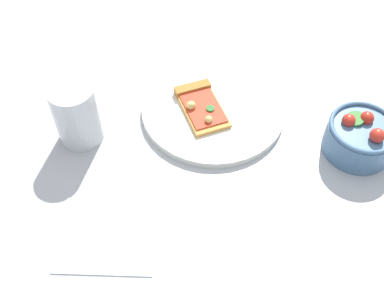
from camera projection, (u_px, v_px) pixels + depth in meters
ground_plane at (220, 133)px, 0.88m from camera, size 2.40×2.40×0.00m
plate at (213, 109)px, 0.91m from camera, size 0.28×0.28×0.01m
pizza_slice_main at (200, 104)px, 0.90m from camera, size 0.14×0.14×0.02m
salad_bowl at (360, 137)px, 0.83m from camera, size 0.12×0.12×0.08m
soda_glass at (77, 115)px, 0.83m from camera, size 0.08×0.08×0.12m
paper_napkin at (107, 235)px, 0.74m from camera, size 0.19×0.18×0.00m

